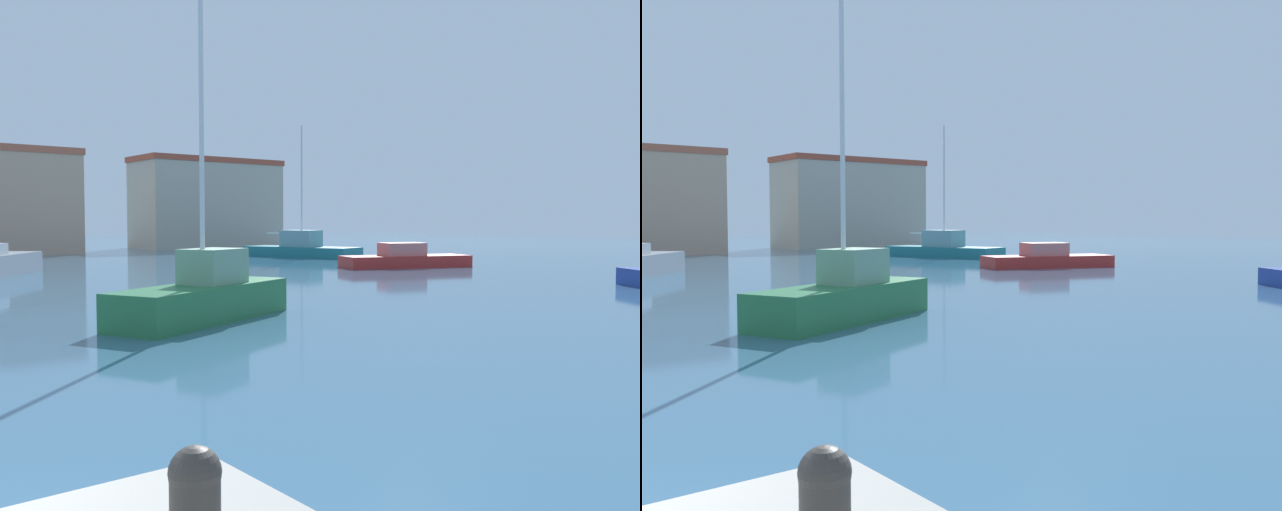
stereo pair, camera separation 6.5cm
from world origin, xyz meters
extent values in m
plane|color=#38607F|center=(15.00, 20.00, 0.00)|extent=(160.00, 160.00, 0.00)
sphere|color=#38332D|center=(1.39, -2.10, 1.34)|extent=(0.26, 0.26, 0.26)
cube|color=#28703D|center=(8.31, 10.38, 0.46)|extent=(5.77, 3.88, 0.91)
cube|color=gray|center=(8.70, 10.56, 1.36)|extent=(1.93, 1.73, 0.90)
cylinder|color=silver|center=(8.31, 10.38, 4.91)|extent=(0.12, 0.12, 7.99)
cube|color=#B22823|center=(26.62, 21.23, 0.31)|extent=(7.33, 4.36, 0.63)
cube|color=#C4716E|center=(26.43, 21.30, 0.97)|extent=(2.63, 2.22, 0.69)
cube|color=#1E707A|center=(28.30, 32.76, 0.36)|extent=(5.28, 8.56, 0.71)
cube|color=#6B9CA2|center=(28.28, 32.81, 1.28)|extent=(2.51, 2.89, 1.13)
cylinder|color=silver|center=(28.30, 32.76, 4.84)|extent=(0.12, 0.12, 8.25)
cylinder|color=silver|center=(27.80, 34.14, 1.61)|extent=(1.03, 2.71, 0.08)
cube|color=#B2A893|center=(31.71, 51.91, 3.84)|extent=(13.14, 5.94, 7.68)
cube|color=#9E4733|center=(31.71, 51.91, 7.93)|extent=(13.40, 6.06, 0.50)
camera|label=1|loc=(-0.17, -5.02, 2.55)|focal=38.78mm
camera|label=2|loc=(-0.12, -5.06, 2.55)|focal=38.78mm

